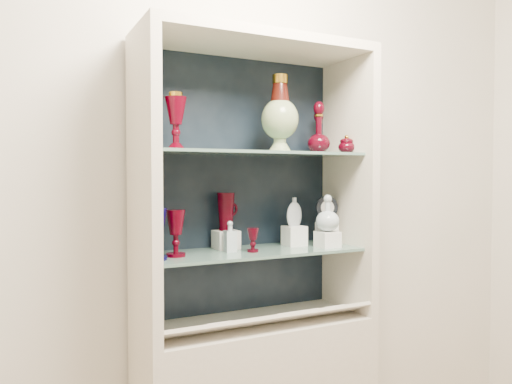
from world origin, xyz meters
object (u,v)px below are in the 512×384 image
ruby_decanter_b (319,131)px  ruby_pitcher (226,212)px  pedestal_lamp_left (152,120)px  lidded_bowl (347,144)px  cameo_medallion (327,209)px  ruby_goblet_small (253,240)px  ruby_goblet_tall (176,233)px  enamel_urn (280,114)px  clear_round_decanter (328,214)px  flat_flask (294,211)px  clear_square_bottle (230,236)px  cobalt_goblet (156,234)px  ruby_decanter_a (319,124)px  pedestal_lamp_right (176,121)px

ruby_decanter_b → ruby_pitcher: ruby_decanter_b is taller
pedestal_lamp_left → lidded_bowl: size_ratio=2.65×
cameo_medallion → ruby_goblet_small: bearing=-160.7°
ruby_goblet_tall → cameo_medallion: 0.75m
enamel_urn → clear_round_decanter: size_ratio=2.11×
flat_flask → clear_round_decanter: 0.15m
pedestal_lamp_left → cameo_medallion: size_ratio=1.75×
ruby_decanter_b → lidded_bowl: 0.17m
clear_square_bottle → cobalt_goblet: bearing=-170.3°
clear_square_bottle → ruby_decanter_b: bearing=9.0°
pedestal_lamp_left → ruby_pitcher: size_ratio=1.37×
ruby_decanter_a → ruby_goblet_small: size_ratio=2.56×
pedestal_lamp_right → ruby_goblet_tall: pedestal_lamp_right is taller
lidded_bowl → flat_flask: lidded_bowl is taller
pedestal_lamp_right → cobalt_goblet: size_ratio=1.13×
ruby_decanter_a → ruby_goblet_small: ruby_decanter_a is taller
pedestal_lamp_right → flat_flask: (0.57, 0.06, -0.37)m
ruby_decanter_a → lidded_bowl: (0.14, -0.02, -0.09)m
lidded_bowl → cobalt_goblet: lidded_bowl is taller
ruby_decanter_a → clear_round_decanter: size_ratio=1.64×
pedestal_lamp_left → ruby_decanter_b: 0.83m
pedestal_lamp_right → clear_round_decanter: bearing=-4.2°
pedestal_lamp_left → clear_round_decanter: (0.77, -0.06, -0.38)m
clear_round_decanter → cameo_medallion: size_ratio=1.21×
ruby_decanter_a → clear_round_decanter: 0.40m
pedestal_lamp_right → enamel_urn: size_ratio=0.68×
ruby_goblet_small → pedestal_lamp_right: bearing=175.9°
flat_flask → cameo_medallion: 0.17m
ruby_goblet_tall → enamel_urn: bearing=-2.2°
pedestal_lamp_right → clear_round_decanter: 0.78m
ruby_decanter_a → ruby_goblet_tall: ruby_decanter_a is taller
clear_square_bottle → cameo_medallion: size_ratio=1.01×
pedestal_lamp_left → clear_square_bottle: 0.57m
pedestal_lamp_left → pedestal_lamp_right: pedestal_lamp_left is taller
ruby_decanter_a → flat_flask: 0.41m
enamel_urn → lidded_bowl: enamel_urn is taller
cobalt_goblet → clear_round_decanter: (0.77, -0.02, 0.05)m
pedestal_lamp_right → ruby_decanter_b: size_ratio=1.01×
clear_square_bottle → ruby_decanter_a: bearing=-5.6°
ruby_decanter_b → clear_round_decanter: (-0.05, -0.15, -0.38)m
cobalt_goblet → ruby_goblet_tall: size_ratio=1.07×
enamel_urn → cameo_medallion: 0.51m
cobalt_goblet → cameo_medallion: cameo_medallion is taller
pedestal_lamp_right → clear_square_bottle: (0.24, 0.02, -0.47)m
pedestal_lamp_left → flat_flask: size_ratio=1.68×
ruby_goblet_small → flat_flask: bearing=17.8°
lidded_bowl → clear_square_bottle: bearing=173.4°
pedestal_lamp_left → clear_round_decanter: 0.86m
pedestal_lamp_left → ruby_decanter_a: (0.74, -0.03, 0.02)m
ruby_goblet_small → flat_flask: (0.25, 0.08, 0.11)m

